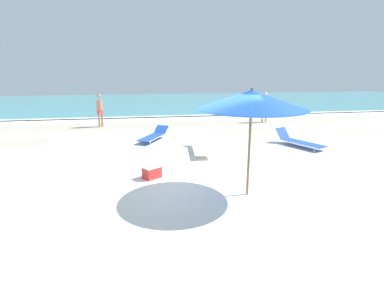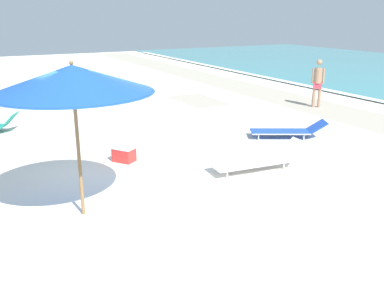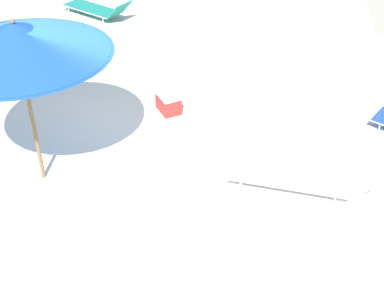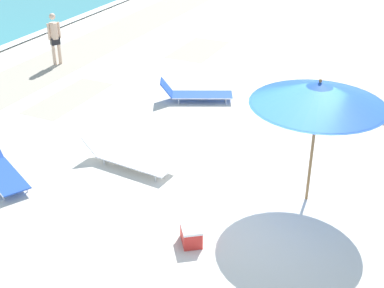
% 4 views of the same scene
% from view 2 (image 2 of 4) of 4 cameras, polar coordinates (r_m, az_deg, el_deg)
% --- Properties ---
extents(ground_plane, '(60.00, 60.00, 0.16)m').
position_cam_2_polar(ground_plane, '(9.01, -11.51, -5.76)').
color(ground_plane, silver).
extents(beach_umbrella, '(2.61, 2.61, 2.65)m').
position_cam_2_polar(beach_umbrella, '(7.12, -15.63, 8.31)').
color(beach_umbrella, olive).
rests_on(beach_umbrella, ground_plane).
extents(sun_lounger_near_water_left, '(0.81, 2.28, 0.56)m').
position_cam_2_polar(sun_lounger_near_water_left, '(9.70, 8.99, -2.10)').
color(sun_lounger_near_water_left, white).
rests_on(sun_lounger_near_water_left, ground_plane).
extents(sun_lounger_near_water_right, '(1.51, 2.12, 0.48)m').
position_cam_2_polar(sun_lounger_near_water_right, '(12.30, 12.68, 1.78)').
color(sun_lounger_near_water_right, blue).
rests_on(sun_lounger_near_water_right, ground_plane).
extents(beachgoer_wading_adult, '(0.33, 0.36, 1.76)m').
position_cam_2_polar(beachgoer_wading_adult, '(16.49, 16.44, 8.14)').
color(beachgoer_wading_adult, '#A37A5B').
rests_on(beachgoer_wading_adult, ground_plane).
extents(cooler_box, '(0.61, 0.58, 0.37)m').
position_cam_2_polar(cooler_box, '(10.20, -9.07, -1.29)').
color(cooler_box, red).
rests_on(cooler_box, ground_plane).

